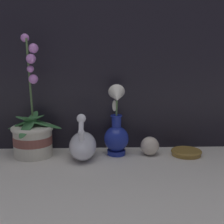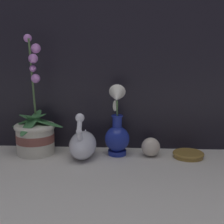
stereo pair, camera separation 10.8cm
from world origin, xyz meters
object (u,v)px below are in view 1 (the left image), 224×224
object	(u,v)px
swan_figurine	(83,144)
amber_dish	(186,152)
orchid_potted_plant	(33,134)
blue_vase	(116,131)
glass_sphere	(150,146)

from	to	relation	value
swan_figurine	amber_dish	distance (m)	0.42
orchid_potted_plant	blue_vase	distance (m)	0.33
swan_figurine	orchid_potted_plant	bearing A→B (deg)	169.01
orchid_potted_plant	blue_vase	size ratio (longest dim) A/B	1.66
orchid_potted_plant	swan_figurine	bearing A→B (deg)	-10.99
swan_figurine	amber_dish	size ratio (longest dim) A/B	1.60
swan_figurine	amber_dish	world-z (taller)	swan_figurine
orchid_potted_plant	glass_sphere	distance (m)	0.47
amber_dish	glass_sphere	bearing A→B (deg)	177.11
swan_figurine	blue_vase	xyz separation A→B (m)	(0.13, 0.04, 0.04)
glass_sphere	blue_vase	bearing A→B (deg)	178.96
orchid_potted_plant	blue_vase	world-z (taller)	orchid_potted_plant
orchid_potted_plant	glass_sphere	xyz separation A→B (m)	(0.47, -0.01, -0.05)
orchid_potted_plant	glass_sphere	size ratio (longest dim) A/B	6.33
swan_figurine	glass_sphere	bearing A→B (deg)	7.14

